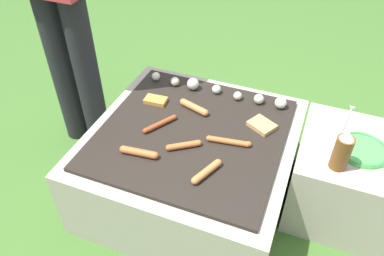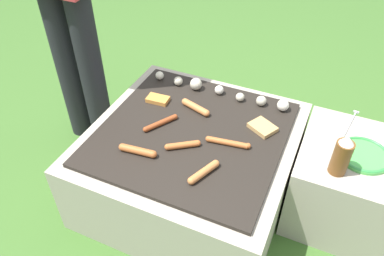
{
  "view_description": "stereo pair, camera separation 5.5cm",
  "coord_description": "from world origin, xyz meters",
  "views": [
    {
      "loc": [
        0.44,
        -1.12,
        1.44
      ],
      "look_at": [
        0.0,
        0.0,
        0.4
      ],
      "focal_mm": 35.0,
      "sensor_mm": 36.0,
      "label": 1
    },
    {
      "loc": [
        0.49,
        -1.1,
        1.44
      ],
      "look_at": [
        0.0,
        0.0,
        0.4
      ],
      "focal_mm": 35.0,
      "sensor_mm": 36.0,
      "label": 2
    }
  ],
  "objects": [
    {
      "name": "grill",
      "position": [
        0.0,
        0.0,
        0.19
      ],
      "size": [
        0.87,
        0.87,
        0.38
      ],
      "color": "#A89E8C",
      "rests_on": "ground_plane"
    },
    {
      "name": "bread_slice_right",
      "position": [
        0.27,
        0.14,
        0.39
      ],
      "size": [
        0.14,
        0.13,
        0.02
      ],
      "color": "tan",
      "rests_on": "grill"
    },
    {
      "name": "plate_colorful",
      "position": [
        0.69,
        0.14,
        0.39
      ],
      "size": [
        0.21,
        0.21,
        0.02
      ],
      "color": "#4CB24C",
      "rests_on": "side_ledge"
    },
    {
      "name": "sausage_mid_right",
      "position": [
        -0.14,
        -0.02,
        0.39
      ],
      "size": [
        0.1,
        0.15,
        0.02
      ],
      "color": "#93421E",
      "rests_on": "grill"
    },
    {
      "name": "side_ledge",
      "position": [
        0.69,
        0.16,
        0.19
      ],
      "size": [
        0.48,
        0.48,
        0.38
      ],
      "color": "#A89E8C",
      "rests_on": "ground_plane"
    },
    {
      "name": "bread_slice_left",
      "position": [
        -0.24,
        0.13,
        0.39
      ],
      "size": [
        0.11,
        0.07,
        0.02
      ],
      "color": "#D18438",
      "rests_on": "grill"
    },
    {
      "name": "sausage_mid_left",
      "position": [
        0.01,
        -0.11,
        0.4
      ],
      "size": [
        0.13,
        0.1,
        0.03
      ],
      "color": "#B7602D",
      "rests_on": "grill"
    },
    {
      "name": "sausage_front_center",
      "position": [
        0.14,
        -0.21,
        0.4
      ],
      "size": [
        0.08,
        0.15,
        0.03
      ],
      "color": "#C6753D",
      "rests_on": "grill"
    },
    {
      "name": "fork_utensil",
      "position": [
        0.62,
        0.34,
        0.39
      ],
      "size": [
        0.05,
        0.2,
        0.01
      ],
      "color": "silver",
      "rests_on": "side_ledge"
    },
    {
      "name": "sausage_back_left",
      "position": [
        -0.05,
        0.14,
        0.4
      ],
      "size": [
        0.15,
        0.07,
        0.03
      ],
      "color": "#C6753D",
      "rests_on": "grill"
    },
    {
      "name": "ground_plane",
      "position": [
        0.0,
        0.0,
        0.0
      ],
      "size": [
        14.0,
        14.0,
        0.0
      ],
      "primitive_type": "plane",
      "color": "#3D6628"
    },
    {
      "name": "sausage_back_right",
      "position": [
        -0.14,
        -0.21,
        0.4
      ],
      "size": [
        0.16,
        0.05,
        0.03
      ],
      "color": "#B7602D",
      "rests_on": "grill"
    },
    {
      "name": "sausage_front_left",
      "position": [
        0.17,
        -0.01,
        0.4
      ],
      "size": [
        0.19,
        0.05,
        0.02
      ],
      "color": "#B7602D",
      "rests_on": "grill"
    },
    {
      "name": "mushroom_row",
      "position": [
        0.02,
        0.3,
        0.41
      ],
      "size": [
        0.68,
        0.06,
        0.06
      ],
      "color": "beige",
      "rests_on": "grill"
    },
    {
      "name": "condiment_bottle",
      "position": [
        0.6,
        0.02,
        0.47
      ],
      "size": [
        0.07,
        0.07,
        0.18
      ],
      "color": "brown",
      "rests_on": "side_ledge"
    }
  ]
}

